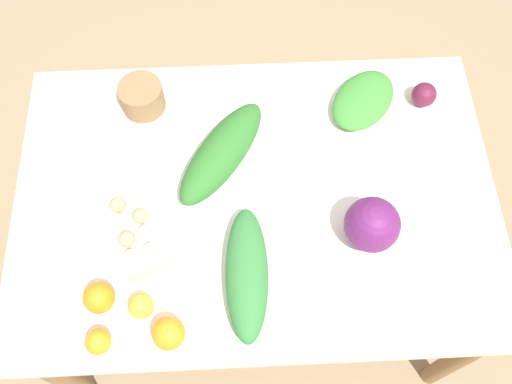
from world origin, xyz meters
TOP-DOWN VIEW (x-y plane):
  - ground_plane at (0.00, 0.00)m, footprint 8.00×8.00m
  - dining_table at (0.00, 0.00)m, footprint 1.37×0.93m
  - cabbage_purple at (-0.30, 0.14)m, footprint 0.15×0.15m
  - egg_carton at (0.33, 0.12)m, footprint 0.18×0.27m
  - paper_bag at (0.33, -0.32)m, footprint 0.13×0.13m
  - greens_bunch_scallion at (-0.34, -0.29)m, footprint 0.27×0.29m
  - greens_bunch_kale at (0.09, -0.11)m, footprint 0.32×0.39m
  - greens_bunch_beet_tops at (0.03, 0.24)m, footprint 0.12×0.37m
  - beet_root at (-0.52, -0.30)m, footprint 0.07×0.07m
  - orange_0 at (0.31, 0.32)m, footprint 0.07×0.07m
  - orange_1 at (0.41, 0.29)m, footprint 0.08×0.08m
  - orange_2 at (0.23, 0.39)m, footprint 0.08×0.08m
  - orange_3 at (0.41, 0.40)m, footprint 0.07×0.07m

SIDE VIEW (x-z plane):
  - ground_plane at x=0.00m, z-range 0.00..0.00m
  - dining_table at x=0.00m, z-range 0.28..1.03m
  - greens_bunch_scallion at x=-0.34m, z-range 0.75..0.81m
  - orange_3 at x=0.41m, z-range 0.75..0.81m
  - orange_0 at x=0.31m, z-range 0.75..0.81m
  - beet_root at x=-0.52m, z-range 0.75..0.82m
  - orange_1 at x=0.41m, z-range 0.75..0.83m
  - orange_2 at x=0.23m, z-range 0.75..0.83m
  - egg_carton at x=0.33m, z-range 0.74..0.84m
  - greens_bunch_beet_tops at x=0.03m, z-range 0.75..0.83m
  - paper_bag at x=0.33m, z-range 0.75..0.84m
  - greens_bunch_kale at x=0.09m, z-range 0.75..0.85m
  - cabbage_purple at x=-0.30m, z-range 0.75..0.90m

